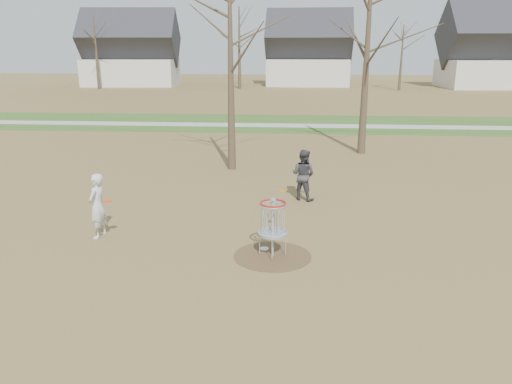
% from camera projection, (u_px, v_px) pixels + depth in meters
% --- Properties ---
extents(ground, '(160.00, 160.00, 0.00)m').
position_uv_depth(ground, '(273.00, 256.00, 11.53)').
color(ground, brown).
rests_on(ground, ground).
extents(green_band, '(160.00, 8.00, 0.01)m').
position_uv_depth(green_band, '(288.00, 123.00, 31.64)').
color(green_band, '#2D5119').
rests_on(green_band, ground).
extents(footpath, '(160.00, 1.50, 0.01)m').
position_uv_depth(footpath, '(287.00, 125.00, 30.68)').
color(footpath, '#9E9E99').
rests_on(footpath, green_band).
extents(dirt_circle, '(1.80, 1.80, 0.01)m').
position_uv_depth(dirt_circle, '(273.00, 256.00, 11.53)').
color(dirt_circle, '#47331E').
rests_on(dirt_circle, ground).
extents(player_standing, '(0.49, 0.66, 1.65)m').
position_uv_depth(player_standing, '(97.00, 206.00, 12.48)').
color(player_standing, silver).
rests_on(player_standing, ground).
extents(player_throwing, '(0.98, 0.90, 1.61)m').
position_uv_depth(player_throwing, '(303.00, 175.00, 15.61)').
color(player_throwing, '#3B3A40').
rests_on(player_throwing, ground).
extents(disc_grounded, '(0.22, 0.22, 0.02)m').
position_uv_depth(disc_grounded, '(264.00, 249.00, 11.91)').
color(disc_grounded, white).
rests_on(disc_grounded, dirt_circle).
extents(discs_in_play, '(4.47, 0.84, 0.23)m').
position_uv_depth(discs_in_play, '(199.00, 196.00, 12.25)').
color(discs_in_play, orange).
rests_on(discs_in_play, ground).
extents(disc_golf_basket, '(0.64, 0.64, 1.35)m').
position_uv_depth(disc_golf_basket, '(273.00, 219.00, 11.28)').
color(disc_golf_basket, '#9EA3AD').
rests_on(disc_golf_basket, ground).
extents(bare_trees, '(52.62, 44.98, 9.00)m').
position_uv_depth(bare_trees, '(311.00, 39.00, 44.17)').
color(bare_trees, '#382B1E').
rests_on(bare_trees, ground).
extents(houses_row, '(56.51, 10.01, 7.26)m').
position_uv_depth(houses_row, '(328.00, 57.00, 60.54)').
color(houses_row, silver).
rests_on(houses_row, ground).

